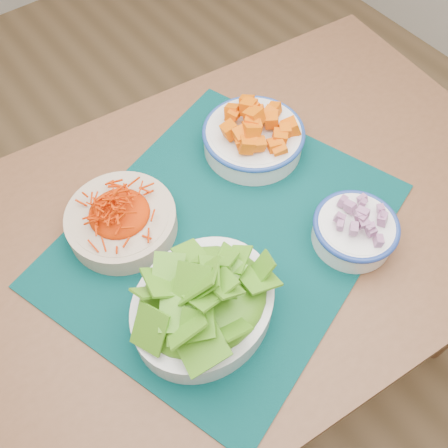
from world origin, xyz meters
The scene contains 7 objects.
ground centered at (0.00, 0.00, 0.00)m, with size 4.00×4.00×0.00m, color #957148.
table centered at (0.09, -0.10, 0.65)m, with size 1.23×0.88×0.75m.
placemat centered at (0.03, -0.11, 0.75)m, with size 0.61×0.50×0.00m, color #012828.
carrot_bowl centered at (-0.11, 0.01, 0.79)m, with size 0.25×0.25×0.08m.
squash_bowl centered at (0.20, 0.02, 0.80)m, with size 0.21×0.21×0.11m.
lettuce_bowl centered at (-0.09, -0.22, 0.81)m, with size 0.30×0.27×0.12m.
onion_bowl centered at (0.21, -0.26, 0.79)m, with size 0.16×0.16×0.08m.
Camera 1 is at (-0.27, -0.50, 1.54)m, focal length 40.00 mm.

